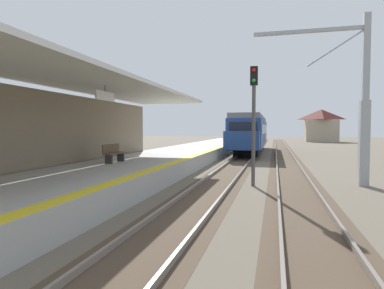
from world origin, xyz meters
The scene contains 9 objects.
station_platform centered at (-2.50, 16.00, 0.45)m, with size 5.00×80.00×0.91m.
station_building_with_canopy centered at (-4.30, 9.46, 2.66)m, with size 4.85×24.00×4.43m.
track_pair_nearest_platform centered at (1.90, 20.00, 0.05)m, with size 2.34×120.00×0.16m.
track_pair_middle centered at (5.30, 20.00, 0.05)m, with size 2.34×120.00×0.16m.
approaching_train centered at (1.90, 35.13, 2.18)m, with size 2.93×19.60×4.76m.
rail_signal_post centered at (3.53, 14.02, 3.19)m, with size 0.32×0.34×5.20m.
catenary_pylon_far_side centered at (7.92, 15.27, 3.60)m, with size 5.00×0.40×7.50m.
platform_bench centered at (-3.06, 13.74, 1.37)m, with size 0.45×1.60×0.88m.
distant_trackside_house centered at (13.36, 68.63, 3.34)m, with size 6.60×5.28×6.40m.
Camera 1 is at (4.42, -0.39, 2.50)m, focal length 30.44 mm.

